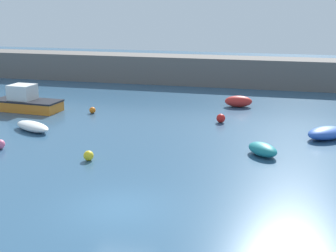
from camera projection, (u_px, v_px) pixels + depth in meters
ground_plane at (119, 210)px, 18.34m from camera, size 120.00×120.00×0.20m
harbor_breakwater at (224, 71)px, 45.39m from camera, size 59.89×3.56×2.69m
open_tender_yellow at (326, 133)px, 27.51m from camera, size 2.91×2.90×0.72m
rowboat_white_midwater at (33, 126)px, 29.28m from camera, size 3.26×2.48×0.56m
cabin_cruiser_white at (26, 102)px, 34.67m from camera, size 5.19×2.40×1.94m
fishing_dinghy_green at (238, 101)px, 35.97m from camera, size 2.22×1.37×0.86m
dinghy_near_pier at (263, 149)px, 24.54m from camera, size 2.12×2.21×0.66m
mooring_buoy_pink at (0, 144)px, 25.63m from camera, size 0.54×0.54×0.54m
mooring_buoy_red at (221, 118)px, 31.28m from camera, size 0.59×0.59×0.59m
mooring_buoy_orange at (92, 110)px, 33.93m from camera, size 0.46×0.46×0.46m
mooring_buoy_yellow at (89, 156)px, 23.76m from camera, size 0.52×0.52×0.52m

